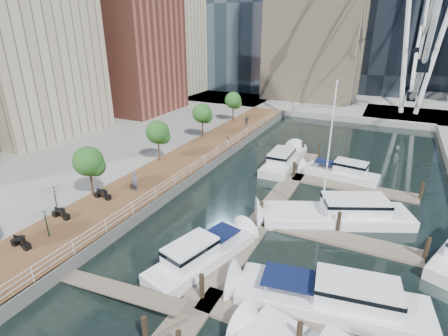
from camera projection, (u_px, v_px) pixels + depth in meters
ground at (178, 266)px, 23.54m from camera, size 520.00×520.00×0.00m
boardwalk at (183, 165)px, 39.51m from camera, size 6.00×60.00×1.00m
seawall at (206, 169)px, 38.30m from camera, size 0.25×60.00×1.00m
land_inland at (24, 135)px, 50.42m from camera, size 48.00×90.00×1.00m
land_far at (357, 77)px, 108.47m from camera, size 200.00×114.00×1.00m
pier at (407, 116)px, 61.09m from camera, size 14.00×12.00×1.00m
railing at (205, 160)px, 37.95m from camera, size 0.10×60.00×1.05m
floating_docks at (327, 218)px, 28.47m from camera, size 16.00×34.00×2.60m
midrise_condos at (85, 38)px, 54.46m from camera, size 19.00×67.00×28.00m
street_trees at (158, 132)px, 38.23m from camera, size 2.60×42.60×4.60m
cafe_tables at (42, 227)px, 25.56m from camera, size 2.50×13.70×0.74m
yacht_foreground at (330, 308)px, 20.04m from camera, size 12.02×4.86×2.15m
pedestrian_near at (135, 182)px, 31.63m from camera, size 0.72×0.51×1.87m
pedestrian_mid at (227, 141)px, 43.39m from camera, size 0.90×0.95×1.54m
pedestrian_far at (247, 121)px, 52.64m from camera, size 0.97×0.44×1.63m
moored_yachts at (337, 223)px, 28.66m from camera, size 23.73×32.75×11.50m
cafe_seating at (2, 232)px, 23.41m from camera, size 5.03×13.72×2.55m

